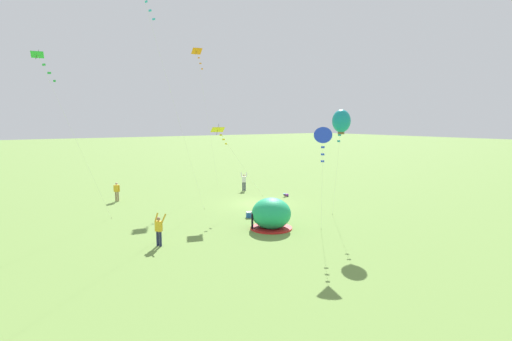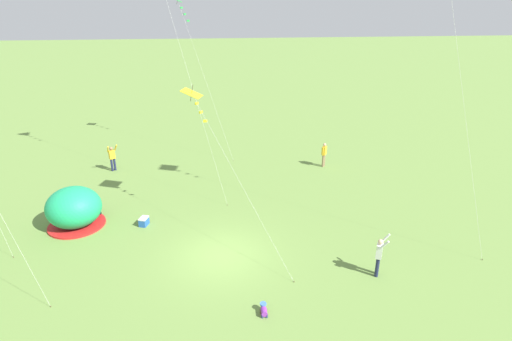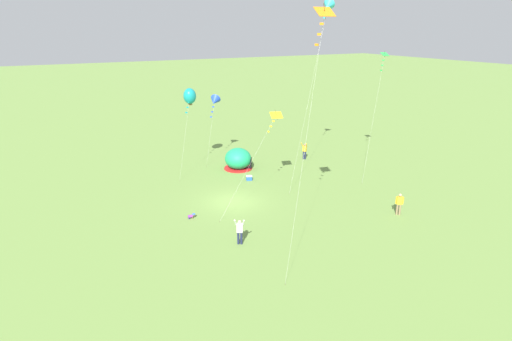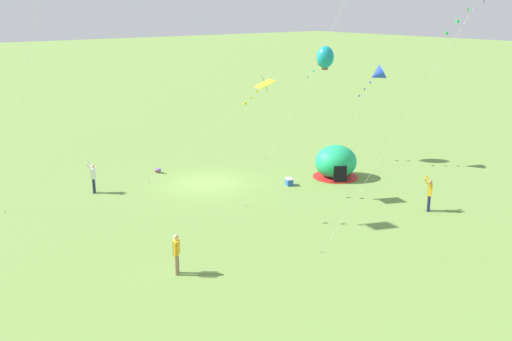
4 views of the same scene
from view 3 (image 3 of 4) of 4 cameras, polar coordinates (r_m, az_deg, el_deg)
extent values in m
plane|color=olive|center=(32.57, -3.31, -4.47)|extent=(300.00, 300.00, 0.00)
ellipsoid|color=#1EAD6B|center=(39.77, -2.58, 1.71)|extent=(2.70, 2.60, 2.10)
cylinder|color=red|center=(40.09, -2.56, 0.36)|extent=(2.81, 2.81, 0.10)
cube|color=black|center=(39.82, -0.75, 1.00)|extent=(0.74, 0.52, 1.10)
cube|color=#2659B2|center=(36.95, -0.99, -1.12)|extent=(0.52, 0.61, 0.38)
cube|color=white|center=(36.87, -0.99, -0.80)|extent=(0.53, 0.62, 0.06)
cylinder|color=purple|center=(30.11, -9.35, -6.47)|extent=(0.24, 0.33, 0.22)
sphere|color=brown|center=(30.16, -8.88, -6.33)|extent=(0.19, 0.19, 0.19)
cylinder|color=#3F72CC|center=(30.12, -8.89, -6.18)|extent=(0.24, 0.24, 0.06)
cylinder|color=brown|center=(30.26, -9.18, -6.50)|extent=(0.07, 0.07, 0.17)
cylinder|color=brown|center=(30.09, -9.07, -6.65)|extent=(0.07, 0.07, 0.17)
cylinder|color=navy|center=(30.20, -9.60, -6.63)|extent=(0.09, 0.09, 0.13)
cylinder|color=navy|center=(30.06, -9.52, -6.75)|extent=(0.09, 0.09, 0.13)
cylinder|color=#1E2347|center=(26.31, -2.10, -9.62)|extent=(0.15, 0.15, 0.88)
cylinder|color=#1E2347|center=(26.32, -2.55, -9.61)|extent=(0.15, 0.15, 0.88)
cube|color=white|center=(25.96, -2.35, -8.19)|extent=(0.40, 0.45, 0.60)
sphere|color=beige|center=(25.76, -2.36, -7.34)|extent=(0.22, 0.22, 0.22)
cylinder|color=white|center=(25.60, -1.79, -7.44)|extent=(0.39, 0.22, 0.50)
cylinder|color=white|center=(25.64, -2.98, -7.42)|extent=(0.35, 0.31, 0.50)
cylinder|color=#8C7251|center=(32.02, 19.86, -5.26)|extent=(0.15, 0.15, 0.88)
cylinder|color=#8C7251|center=(31.99, 19.50, -5.24)|extent=(0.15, 0.15, 0.88)
cube|color=gold|center=(31.72, 19.83, -4.04)|extent=(0.43, 0.44, 0.60)
sphere|color=tan|center=(31.56, 19.92, -3.32)|extent=(0.22, 0.22, 0.22)
cylinder|color=gold|center=(31.76, 20.28, -4.07)|extent=(0.09, 0.09, 0.58)
cylinder|color=gold|center=(31.68, 19.39, -4.01)|extent=(0.09, 0.09, 0.58)
cylinder|color=#1E2347|center=(43.10, 7.05, 2.16)|extent=(0.15, 0.15, 0.88)
cylinder|color=#1E2347|center=(43.18, 6.80, 2.20)|extent=(0.15, 0.15, 0.88)
cube|color=gold|center=(42.93, 6.96, 3.13)|extent=(0.45, 0.40, 0.60)
sphere|color=#9E7051|center=(42.81, 6.99, 3.68)|extent=(0.22, 0.22, 0.22)
cylinder|color=gold|center=(42.56, 7.23, 3.62)|extent=(0.31, 0.35, 0.50)
cylinder|color=gold|center=(42.77, 6.58, 3.72)|extent=(0.22, 0.38, 0.50)
cylinder|color=silver|center=(21.53, 6.92, 2.65)|extent=(2.46, 3.55, 14.12)
cylinder|color=brown|center=(22.85, 4.18, -15.91)|extent=(0.03, 0.03, 0.06)
cube|color=orange|center=(22.65, 9.78, 21.46)|extent=(1.00, 1.09, 0.50)
cylinder|color=#332314|center=(22.65, 9.78, 21.49)|extent=(0.28, 0.40, 0.79)
cube|color=orange|center=(22.28, 9.37, 19.98)|extent=(0.19, 0.18, 0.12)
cube|color=orange|center=(21.98, 9.01, 18.67)|extent=(0.19, 0.18, 0.12)
cube|color=orange|center=(21.69, 8.65, 17.34)|extent=(0.21, 0.13, 0.12)
cylinder|color=silver|center=(38.14, -10.14, 4.62)|extent=(3.08, 2.47, 7.20)
cylinder|color=brown|center=(37.49, -10.86, -1.43)|extent=(0.03, 0.03, 0.06)
ellipsoid|color=teal|center=(39.20, -9.45, 10.45)|extent=(1.20, 1.20, 1.49)
cube|color=brown|center=(39.33, -9.38, 9.37)|extent=(0.30, 0.30, 0.22)
cube|color=teal|center=(38.89, -9.62, 9.61)|extent=(0.20, 0.16, 0.12)
cube|color=teal|center=(38.64, -9.76, 8.89)|extent=(0.14, 0.21, 0.12)
cube|color=teal|center=(38.39, -9.91, 8.16)|extent=(0.19, 0.18, 0.12)
cylinder|color=silver|center=(38.66, 16.44, 7.24)|extent=(3.39, 4.55, 11.01)
cylinder|color=brown|center=(37.49, 14.90, -1.75)|extent=(0.03, 0.03, 0.06)
cube|color=green|center=(40.73, 17.90, 15.54)|extent=(0.70, 0.75, 0.31)
cylinder|color=#332314|center=(40.73, 17.90, 15.56)|extent=(0.19, 0.24, 0.58)
cube|color=green|center=(40.34, 17.74, 14.79)|extent=(0.20, 0.16, 0.12)
cube|color=green|center=(40.03, 17.59, 14.14)|extent=(0.17, 0.19, 0.12)
cube|color=green|center=(39.72, 17.45, 13.49)|extent=(0.21, 0.12, 0.12)
cylinder|color=silver|center=(31.00, -0.91, 0.77)|extent=(3.71, 6.88, 6.53)
cylinder|color=brown|center=(29.38, -5.23, -7.27)|extent=(0.03, 0.03, 0.06)
cube|color=yellow|center=(33.31, 2.91, 7.91)|extent=(1.15, 1.20, 0.40)
cylinder|color=#332314|center=(33.31, 2.91, 7.93)|extent=(0.20, 0.35, 0.88)
cube|color=yellow|center=(33.03, 2.50, 7.06)|extent=(0.18, 0.19, 0.12)
cube|color=yellow|center=(32.79, 2.15, 6.33)|extent=(0.18, 0.18, 0.12)
cube|color=yellow|center=(32.57, 1.79, 5.58)|extent=(0.21, 0.08, 0.12)
cylinder|color=silver|center=(41.37, -6.52, 5.27)|extent=(2.10, 1.99, 6.20)
cylinder|color=brown|center=(40.97, -7.10, 0.62)|extent=(0.03, 0.03, 0.06)
cone|color=blue|center=(42.03, -5.95, 9.84)|extent=(1.64, 1.63, 1.33)
cube|color=blue|center=(41.74, -6.13, 9.03)|extent=(0.15, 0.20, 0.12)
cube|color=blue|center=(41.51, -6.28, 8.33)|extent=(0.20, 0.17, 0.12)
cube|color=blue|center=(41.28, -6.44, 7.62)|extent=(0.15, 0.20, 0.12)
cylinder|color=silver|center=(35.18, 7.55, 10.12)|extent=(3.83, 5.92, 15.13)
cylinder|color=brown|center=(34.15, 4.78, -3.27)|extent=(0.03, 0.03, 0.06)
cone|color=#33B7D1|center=(38.04, 10.24, 22.14)|extent=(1.47, 1.54, 1.26)
cube|color=#33B7D1|center=(37.63, 9.97, 21.38)|extent=(0.21, 0.11, 0.12)
cube|color=#33B7D1|center=(37.29, 9.73, 20.72)|extent=(0.21, 0.14, 0.12)
cube|color=#33B7D1|center=(36.95, 9.49, 20.05)|extent=(0.21, 0.14, 0.12)
camera|label=1|loc=(64.01, 1.78, 14.21)|focal=28.00mm
camera|label=2|loc=(28.23, -34.75, 10.21)|focal=28.00mm
camera|label=4|loc=(42.91, 52.15, 8.80)|focal=42.00mm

